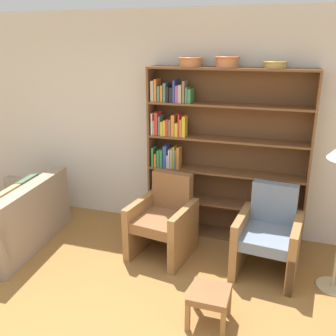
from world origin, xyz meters
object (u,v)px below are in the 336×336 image
(bowl_copper, at_px, (227,61))
(couch, at_px, (11,222))
(bookshelf, at_px, (210,156))
(armchair_cushioned, at_px, (268,236))
(bowl_sage, at_px, (191,61))
(bowl_terracotta, at_px, (275,64))
(footstool, at_px, (209,297))
(armchair_leather, at_px, (164,220))

(bowl_copper, relative_size, couch, 0.18)
(bookshelf, distance_m, armchair_cushioned, 1.20)
(armchair_cushioned, bearing_deg, bowl_sage, -25.43)
(bowl_copper, height_order, bowl_terracotta, bowl_copper)
(bowl_sage, relative_size, couch, 0.18)
(bowl_copper, distance_m, footstool, 2.52)
(bookshelf, xyz_separation_m, footstool, (0.37, -1.66, -0.77))
(bookshelf, xyz_separation_m, bowl_terracotta, (0.67, -0.02, 1.10))
(bookshelf, xyz_separation_m, armchair_cushioned, (0.79, -0.65, -0.63))
(couch, bearing_deg, armchair_cushioned, -88.07)
(bookshelf, height_order, couch, bookshelf)
(couch, height_order, footstool, couch)
(couch, relative_size, footstool, 4.46)
(bowl_sage, height_order, couch, bowl_sage)
(bookshelf, distance_m, bowl_sage, 1.15)
(bookshelf, bearing_deg, bowl_terracotta, -1.42)
(couch, bearing_deg, bowl_terracotta, -75.87)
(bookshelf, relative_size, bowl_terracotta, 7.99)
(bowl_sage, height_order, armchair_cushioned, bowl_sage)
(bookshelf, bearing_deg, couch, -154.79)
(armchair_leather, relative_size, footstool, 2.71)
(bookshelf, relative_size, armchair_leather, 2.26)
(bowl_copper, height_order, footstool, bowl_copper)
(bowl_sage, xyz_separation_m, bowl_copper, (0.42, 0.00, 0.01))
(bowl_sage, bearing_deg, couch, -152.20)
(footstool, bearing_deg, bowl_terracotta, 79.53)
(bowl_copper, xyz_separation_m, couch, (-2.37, -1.03, -1.87))
(bookshelf, distance_m, bowl_copper, 1.13)
(armchair_cushioned, bearing_deg, couch, 13.09)
(bowl_sage, height_order, bowl_terracotta, bowl_sage)
(bowl_terracotta, relative_size, couch, 0.17)
(bookshelf, distance_m, armchair_leather, 0.99)
(armchair_leather, bearing_deg, bowl_terracotta, -140.47)
(couch, bearing_deg, armchair_leather, -83.47)
(bowl_copper, height_order, armchair_cushioned, bowl_copper)
(bowl_sage, xyz_separation_m, armchair_cushioned, (1.06, -0.64, -1.74))
(bowl_sage, relative_size, footstool, 0.82)
(armchair_leather, height_order, footstool, armchair_leather)
(bowl_sage, distance_m, armchair_leather, 1.86)
(bowl_terracotta, bearing_deg, armchair_leather, -148.94)
(bowl_terracotta, distance_m, armchair_cushioned, 1.84)
(bookshelf, height_order, armchair_leather, bookshelf)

